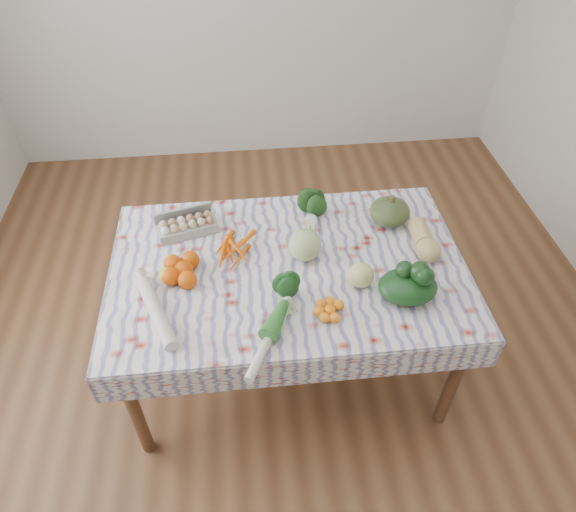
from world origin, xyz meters
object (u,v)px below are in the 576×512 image
Objects in this scene: cabbage at (305,245)px; butternut_squash at (425,239)px; kabocha_squash at (390,212)px; dining_table at (288,277)px; grapefruit at (361,275)px; egg_carton at (188,227)px.

cabbage is 0.57m from butternut_squash.
kabocha_squash reaches higher than butternut_squash.
kabocha_squash is (0.54, 0.26, 0.15)m from dining_table.
grapefruit is at bearing -41.99° from cabbage.
egg_carton is 1.90× the size of cabbage.
egg_carton is at bearing 157.21° from cabbage.
kabocha_squash is 0.25m from butternut_squash.
cabbage is (0.08, 0.05, 0.16)m from dining_table.
grapefruit reaches higher than dining_table.
egg_carton is 1.44× the size of kabocha_squash.
cabbage is (0.55, -0.23, 0.04)m from egg_carton.
kabocha_squash is 0.48m from grapefruit.
kabocha_squash is 1.32× the size of cabbage.
cabbage is (-0.46, -0.22, 0.01)m from kabocha_squash.
dining_table is 0.67m from butternut_squash.
egg_carton is 0.89m from grapefruit.
cabbage reaches higher than grapefruit.
butternut_squash is (1.13, -0.23, 0.02)m from egg_carton.
butternut_squash reaches higher than egg_carton.
kabocha_squash reaches higher than grapefruit.
cabbage is at bearing -154.94° from kabocha_squash.
cabbage reaches higher than dining_table.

